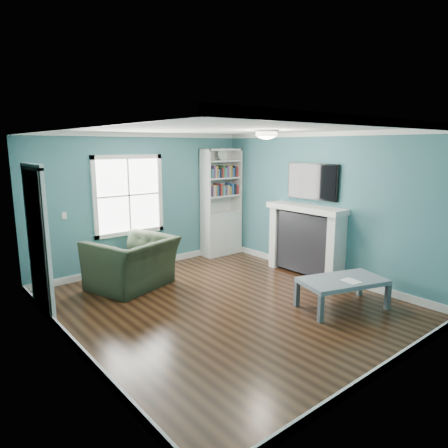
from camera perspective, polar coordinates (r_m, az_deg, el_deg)
floor at (r=6.15m, az=0.26°, el=-11.44°), size 5.00×5.00×0.00m
room_walls at (r=5.73m, az=0.28°, el=3.32°), size 5.00×5.00×5.00m
trim at (r=5.79m, az=0.27°, el=-0.06°), size 4.50×5.00×2.60m
window at (r=7.68m, az=-13.45°, el=4.01°), size 1.40×0.06×1.50m
bookshelf at (r=8.70m, az=-0.42°, el=1.61°), size 0.90×0.35×2.31m
fireplace at (r=7.51m, az=11.59°, el=-2.38°), size 0.44×1.58×1.30m
tv at (r=7.43m, az=12.51°, el=5.96°), size 0.06×1.10×0.65m
door at (r=6.08m, az=-25.12°, el=-2.17°), size 0.12×0.98×2.17m
ceiling_fixture at (r=6.37m, az=6.10°, el=12.76°), size 0.38×0.38×0.15m
light_switch at (r=7.27m, az=-21.86°, el=1.14°), size 0.08×0.01×0.12m
recliner at (r=6.88m, az=-13.02°, el=-4.30°), size 1.49×1.20×1.13m
coffee_table at (r=6.15m, az=16.58°, el=-8.04°), size 1.37×1.01×0.45m
paper_sheet at (r=6.07m, az=17.70°, el=-7.76°), size 0.23×0.27×0.00m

